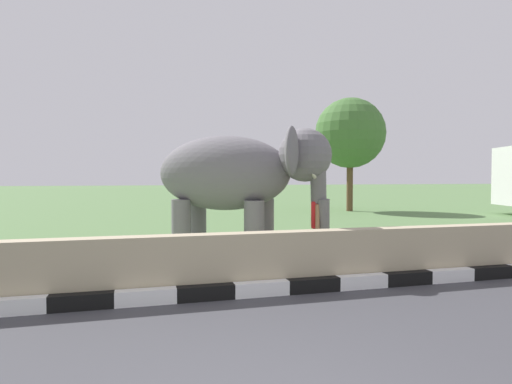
% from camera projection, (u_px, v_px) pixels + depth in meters
% --- Properties ---
extents(striped_curb, '(16.20, 0.20, 0.24)m').
position_uv_depth(striped_curb, '(176.00, 295.00, 6.61)').
color(striped_curb, white).
rests_on(striped_curb, ground_plane).
extents(barrier_parapet, '(28.00, 0.36, 1.00)m').
position_uv_depth(barrier_parapet, '(312.00, 259.00, 7.51)').
color(barrier_parapet, tan).
rests_on(barrier_parapet, ground_plane).
extents(elephant, '(3.95, 3.48, 2.98)m').
position_uv_depth(elephant, '(239.00, 175.00, 9.80)').
color(elephant, slate).
rests_on(elephant, ground_plane).
extents(person_handler, '(0.36, 0.65, 1.66)m').
position_uv_depth(person_handler, '(317.00, 223.00, 9.49)').
color(person_handler, navy).
rests_on(person_handler, ground_plane).
extents(tree_distant, '(4.00, 4.00, 6.47)m').
position_uv_depth(tree_distant, '(350.00, 133.00, 24.77)').
color(tree_distant, brown).
rests_on(tree_distant, ground_plane).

